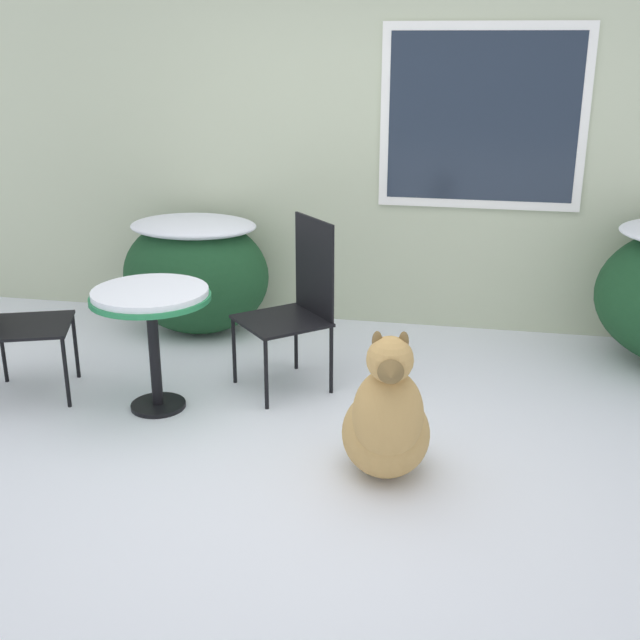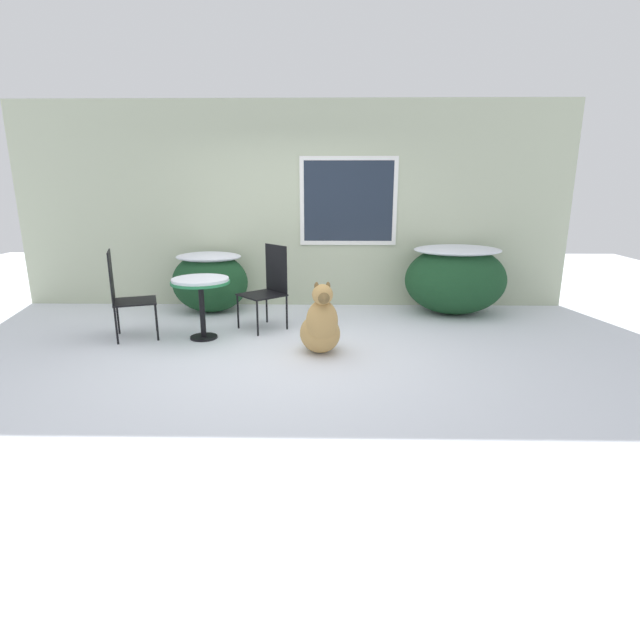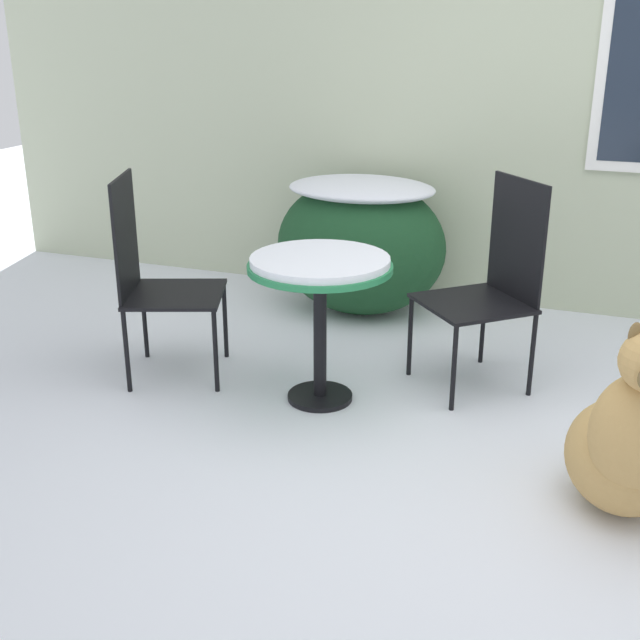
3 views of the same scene
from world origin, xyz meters
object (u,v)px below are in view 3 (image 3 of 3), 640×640
object	(u,v)px
patio_table	(320,280)
patio_chair_far_side	(154,274)
dog	(630,443)
patio_chair_near_table	(491,280)

from	to	relation	value
patio_table	patio_chair_far_side	world-z (taller)	patio_chair_far_side
patio_table	patio_chair_far_side	size ratio (longest dim) A/B	0.69
patio_chair_far_side	dog	size ratio (longest dim) A/B	1.29
patio_table	patio_chair_far_side	distance (m)	0.89
patio_chair_near_table	dog	distance (m)	1.23
dog	patio_table	bearing A→B (deg)	151.09
patio_table	dog	bearing A→B (deg)	-20.29
patio_chair_near_table	patio_chair_far_side	xyz separation A→B (m)	(-1.61, -0.48, 0.00)
patio_table	dog	distance (m)	1.52
patio_chair_far_side	patio_chair_near_table	bearing A→B (deg)	-93.69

